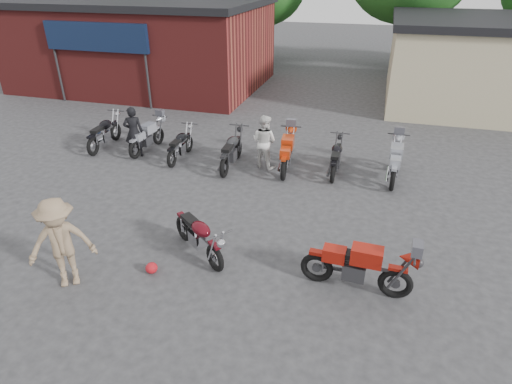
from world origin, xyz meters
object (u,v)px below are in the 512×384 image
(vintage_motorcycle, at_px, (199,234))
(row_bike_6, at_px, (395,160))
(helmet, at_px, (152,268))
(person_light, at_px, (264,142))
(row_bike_0, at_px, (104,131))
(row_bike_3, at_px, (231,149))
(sportbike, at_px, (359,264))
(row_bike_5, at_px, (336,156))
(row_bike_2, at_px, (180,144))
(row_bike_1, at_px, (147,135))
(person_dark, at_px, (134,132))
(person_tan, at_px, (61,243))
(row_bike_4, at_px, (287,151))

(vintage_motorcycle, distance_m, row_bike_6, 6.65)
(helmet, xyz_separation_m, person_light, (0.87, 5.87, 0.73))
(person_light, xyz_separation_m, row_bike_6, (3.99, 0.20, -0.24))
(row_bike_0, xyz_separation_m, row_bike_3, (4.84, -0.36, 0.01))
(person_light, relative_size, row_bike_0, 0.83)
(sportbike, distance_m, row_bike_5, 5.49)
(row_bike_2, relative_size, row_bike_3, 0.89)
(vintage_motorcycle, distance_m, row_bike_1, 6.61)
(sportbike, bearing_deg, person_dark, 150.52)
(helmet, relative_size, row_bike_1, 0.13)
(person_light, xyz_separation_m, row_bike_5, (2.25, 0.16, -0.29))
(person_dark, distance_m, row_bike_1, 0.63)
(row_bike_3, bearing_deg, vintage_motorcycle, -172.13)
(sportbike, relative_size, person_tan, 1.09)
(row_bike_0, bearing_deg, person_dark, -109.04)
(person_tan, height_order, row_bike_3, person_tan)
(row_bike_1, height_order, row_bike_5, same)
(person_dark, bearing_deg, vintage_motorcycle, 104.30)
(row_bike_4, bearing_deg, person_tan, 149.77)
(row_bike_5, bearing_deg, sportbike, -169.86)
(sportbike, bearing_deg, row_bike_3, 133.89)
(row_bike_3, height_order, row_bike_5, row_bike_3)
(row_bike_0, relative_size, row_bike_5, 1.07)
(person_dark, relative_size, row_bike_1, 0.88)
(helmet, bearing_deg, sportbike, 8.84)
(sportbike, distance_m, row_bike_4, 5.83)
(sportbike, distance_m, person_light, 6.18)
(vintage_motorcycle, xyz_separation_m, row_bike_0, (-5.70, 5.08, 0.03))
(row_bike_5, relative_size, row_bike_6, 0.91)
(row_bike_2, height_order, row_bike_5, row_bike_5)
(helmet, distance_m, row_bike_6, 7.80)
(person_tan, bearing_deg, row_bike_1, 71.37)
(vintage_motorcycle, height_order, helmet, vintage_motorcycle)
(row_bike_3, xyz_separation_m, row_bike_6, (4.98, 0.50, 0.01))
(row_bike_1, relative_size, row_bike_4, 0.91)
(person_light, relative_size, row_bike_5, 0.88)
(vintage_motorcycle, relative_size, row_bike_6, 0.92)
(person_tan, xyz_separation_m, row_bike_4, (3.05, 6.64, -0.35))
(person_tan, relative_size, row_bike_2, 1.04)
(vintage_motorcycle, relative_size, row_bike_5, 1.01)
(sportbike, bearing_deg, row_bike_0, 152.77)
(person_light, bearing_deg, row_bike_6, -158.84)
(row_bike_0, bearing_deg, row_bike_2, -96.94)
(helmet, relative_size, row_bike_0, 0.12)
(person_light, bearing_deg, person_dark, 22.88)
(sportbike, xyz_separation_m, person_light, (-3.30, 5.22, 0.24))
(person_dark, distance_m, row_bike_6, 8.40)
(vintage_motorcycle, relative_size, person_light, 1.14)
(person_dark, height_order, row_bike_3, person_dark)
(helmet, distance_m, row_bike_0, 7.76)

